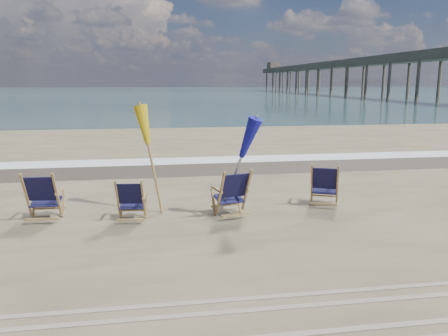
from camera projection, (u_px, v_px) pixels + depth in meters
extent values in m
plane|color=#355559|center=(160.00, 92.00, 132.03)|extent=(400.00, 400.00, 0.00)
cube|color=silver|center=(198.00, 160.00, 16.01)|extent=(200.00, 1.40, 0.01)
cube|color=#42362A|center=(203.00, 168.00, 14.55)|extent=(200.00, 2.60, 0.00)
cylinder|color=#9D7746|center=(152.00, 159.00, 9.44)|extent=(0.06, 0.06, 2.36)
cone|color=gold|center=(151.00, 127.00, 9.31)|extent=(0.30, 0.30, 0.85)
cylinder|color=#A5A5AD|center=(235.00, 165.00, 9.02)|extent=(0.06, 0.06, 2.25)
cone|color=navy|center=(236.00, 134.00, 8.89)|extent=(0.30, 0.30, 0.85)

